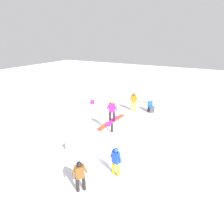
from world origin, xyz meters
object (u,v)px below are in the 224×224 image
Objects in this scene: bystander_blue at (116,160)px; loose_snowboard_white at (122,101)px; bystander_brown at (80,175)px; backpack_on_snow at (92,102)px; folding_chair at (151,107)px; main_rider_on_rail at (112,111)px; bystander_orange at (134,101)px; loose_snowboard_lime at (143,102)px; rail_feature at (112,123)px.

loose_snowboard_white is (8.92, 3.90, -0.75)m from bystander_blue.
bystander_brown is 3.97× the size of backpack_on_snow.
folding_chair is 2.59× the size of backpack_on_snow.
main_rider_on_rail is 4.79m from bystander_brown.
main_rider_on_rail is at bearing 55.71° from bystander_brown.
backpack_on_snow is at bearing -35.92° from bystander_blue.
loose_snowboard_white is at bearing 110.74° from folding_chair.
bystander_blue is at bearing 115.80° from backpack_on_snow.
main_rider_on_rail is 5.56m from backpack_on_snow.
main_rider_on_rail is 4.60× the size of backpack_on_snow.
loose_snowboard_white is (1.76, 1.86, -0.82)m from bystander_orange.
loose_snowboard_lime is at bearing -161.73° from backpack_on_snow.
bystander_blue is 9.67m from loose_snowboard_lime.
rail_feature reaches higher than loose_snowboard_lime.
rail_feature is 6.25m from loose_snowboard_lime.
bystander_blue is 1.07× the size of loose_snowboard_lime.
bystander_blue is 7.59m from folding_chair.
bystander_brown is at bearing 73.99° from bystander_blue.
loose_snowboard_lime is at bearing 48.33° from bystander_brown.
rail_feature is 1.59× the size of main_rider_on_rail.
rail_feature is 3.75m from bystander_blue.
main_rider_on_rail is 1.15× the size of bystander_blue.
bystander_orange reaches higher than loose_snowboard_white.
loose_snowboard_lime is 1.44× the size of folding_chair.
folding_chair is (0.39, -1.31, -0.42)m from bystander_orange.
bystander_brown reaches higher than loose_snowboard_lime.
bystander_orange is at bearing 50.44° from bystander_brown.
rail_feature is 1.84× the size of bystander_brown.
backpack_on_snow is at bearing 54.41° from rail_feature.
rail_feature is 1.82× the size of bystander_blue.
main_rider_on_rail is 1.05× the size of bystander_orange.
backpack_on_snow is (6.93, 5.87, -0.59)m from bystander_blue.
main_rider_on_rail reaches higher than bystander_brown.
bystander_orange is at bearing 150.59° from folding_chair.
bystander_brown is 1.54× the size of folding_chair.
bystander_blue is 9.76m from loose_snowboard_white.
folding_chair is (-1.37, -3.17, 0.40)m from loose_snowboard_white.
bystander_orange is 3.90m from backpack_on_snow.
bystander_blue is at bearing -82.64° from bystander_orange.
bystander_brown is at bearing -90.24° from bystander_orange.
bystander_brown is at bearing 158.26° from loose_snowboard_white.
bystander_orange is (7.16, 2.04, 0.07)m from bystander_blue.
bystander_brown reaches higher than loose_snowboard_white.
rail_feature is at bearing 55.71° from bystander_brown.
rail_feature is at bearing 160.79° from loose_snowboard_white.
rail_feature reaches higher than backpack_on_snow.
main_rider_on_rail is 3.97m from bystander_orange.
rail_feature is at bearing -96.74° from loose_snowboard_lime.
bystander_blue is at bearing -141.97° from rail_feature.
backpack_on_snow is at bearing -154.58° from loose_snowboard_lime.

